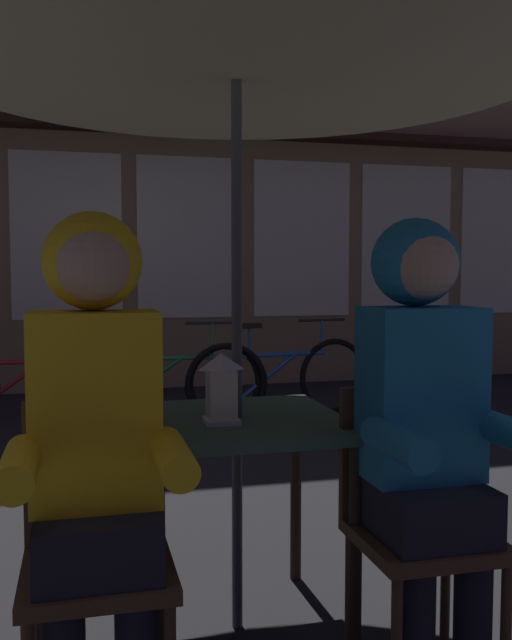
{
  "coord_description": "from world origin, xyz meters",
  "views": [
    {
      "loc": [
        -0.51,
        -2.3,
        1.23
      ],
      "look_at": [
        0.0,
        -0.27,
        1.09
      ],
      "focal_mm": 39.18,
      "sensor_mm": 36.0,
      "label": 1
    }
  ],
  "objects": [
    {
      "name": "cafe_table",
      "position": [
        0.0,
        0.0,
        0.64
      ],
      "size": [
        0.72,
        0.72,
        0.74
      ],
      "color": "#42664C",
      "rests_on": "ground_plane"
    },
    {
      "name": "chair_right",
      "position": [
        0.48,
        -0.37,
        0.49
      ],
      "size": [
        0.4,
        0.4,
        0.87
      ],
      "color": "#513823",
      "rests_on": "ground_plane"
    },
    {
      "name": "bicycle_second",
      "position": [
        -0.94,
        3.3,
        0.35
      ],
      "size": [
        1.68,
        0.2,
        0.84
      ],
      "color": "black",
      "rests_on": "ground_plane"
    },
    {
      "name": "patio_umbrella",
      "position": [
        0.0,
        0.0,
        2.06
      ],
      "size": [
        2.1,
        2.1,
        2.31
      ],
      "color": "#4C4C51",
      "rests_on": "ground_plane"
    },
    {
      "name": "person_left_hooded",
      "position": [
        -0.48,
        -0.43,
        0.85
      ],
      "size": [
        0.45,
        0.56,
        1.4
      ],
      "color": "black",
      "rests_on": "ground_plane"
    },
    {
      "name": "ground_plane",
      "position": [
        0.0,
        0.0,
        0.0
      ],
      "size": [
        60.0,
        60.0,
        0.0
      ],
      "primitive_type": "plane",
      "color": "#232326"
    },
    {
      "name": "bicycle_fourth",
      "position": [
        1.11,
        3.29,
        0.35
      ],
      "size": [
        1.67,
        0.3,
        0.84
      ],
      "color": "black",
      "rests_on": "ground_plane"
    },
    {
      "name": "shopfront_building",
      "position": [
        0.62,
        5.39,
        3.09
      ],
      "size": [
        10.0,
        0.93,
        6.2
      ],
      "color": "#937A56",
      "rests_on": "ground_plane"
    },
    {
      "name": "bicycle_third",
      "position": [
        0.13,
        3.28,
        0.35
      ],
      "size": [
        1.68,
        0.21,
        0.84
      ],
      "color": "black",
      "rests_on": "ground_plane"
    },
    {
      "name": "chair_left",
      "position": [
        -0.48,
        -0.37,
        0.49
      ],
      "size": [
        0.4,
        0.4,
        0.87
      ],
      "color": "#513823",
      "rests_on": "ground_plane"
    },
    {
      "name": "lantern",
      "position": [
        -0.07,
        -0.08,
        0.86
      ],
      "size": [
        0.11,
        0.11,
        0.23
      ],
      "color": "white",
      "rests_on": "cafe_table"
    },
    {
      "name": "person_right_hooded",
      "position": [
        0.48,
        -0.43,
        0.85
      ],
      "size": [
        0.45,
        0.56,
        1.4
      ],
      "color": "black",
      "rests_on": "ground_plane"
    }
  ]
}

